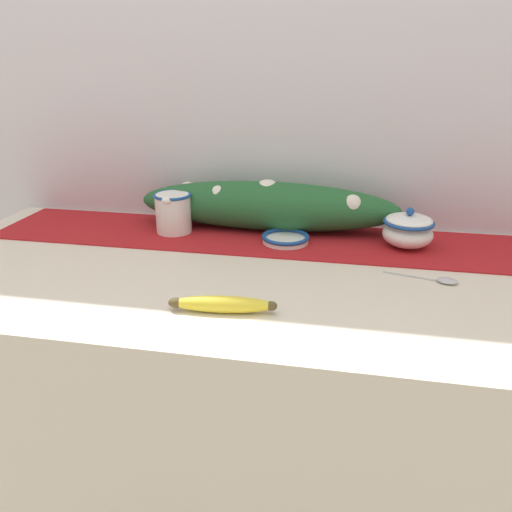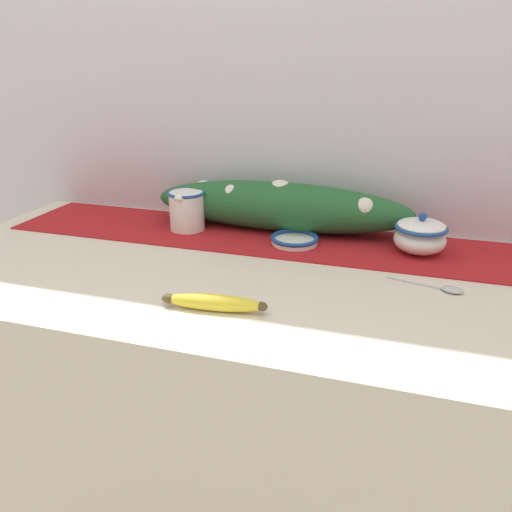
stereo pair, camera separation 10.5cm
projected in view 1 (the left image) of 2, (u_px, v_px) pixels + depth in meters
countertop at (247, 426)px, 1.27m from camera, size 1.55×0.71×0.88m
back_wall at (274, 104)px, 1.33m from camera, size 2.35×0.04×2.40m
table_runner at (262, 238)px, 1.30m from camera, size 1.42×0.27×0.00m
cream_pitcher at (173, 211)px, 1.32m from camera, size 0.10×0.12×0.11m
sugar_bowl at (408, 230)px, 1.22m from camera, size 0.12×0.12×0.10m
small_dish at (285, 238)px, 1.26m from camera, size 0.12×0.12×0.02m
banana at (222, 304)px, 0.92m from camera, size 0.20×0.05×0.03m
spoon at (444, 280)px, 1.05m from camera, size 0.16×0.05×0.01m
poinsettia_garland at (266, 205)px, 1.34m from camera, size 0.70×0.14×0.14m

